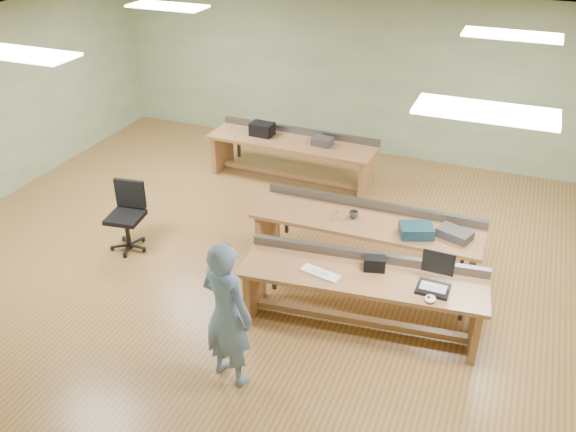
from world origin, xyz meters
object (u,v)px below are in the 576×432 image
(workbench_mid, at_px, (366,232))
(mug, at_px, (354,215))
(person, at_px, (227,314))
(parts_bin_teal, at_px, (416,231))
(laptop_base, at_px, (433,289))
(camera_bag, at_px, (375,263))
(workbench_front, at_px, (362,287))
(workbench_back, at_px, (292,150))
(drinks_can, at_px, (336,216))
(parts_bin_grey, at_px, (455,234))
(task_chair, at_px, (128,225))

(workbench_mid, bearing_deg, mug, -175.51)
(workbench_mid, bearing_deg, person, -107.49)
(parts_bin_teal, bearing_deg, laptop_base, -69.38)
(camera_bag, bearing_deg, parts_bin_teal, 58.22)
(workbench_front, xyz_separation_m, camera_bag, (0.10, 0.12, 0.28))
(workbench_front, relative_size, laptop_base, 8.08)
(workbench_front, xyz_separation_m, person, (-1.06, -1.34, 0.29))
(laptop_base, relative_size, mug, 2.87)
(workbench_mid, xyz_separation_m, person, (-0.77, -2.55, 0.29))
(workbench_back, relative_size, mug, 23.72)
(mug, distance_m, drinks_can, 0.24)
(workbench_front, distance_m, camera_bag, 0.32)
(workbench_front, height_order, workbench_mid, same)
(workbench_mid, xyz_separation_m, parts_bin_grey, (1.13, -0.03, 0.25))
(task_chair, xyz_separation_m, drinks_can, (2.91, 0.60, 0.45))
(parts_bin_grey, bearing_deg, task_chair, -170.78)
(parts_bin_grey, distance_m, mug, 1.32)
(parts_bin_grey, bearing_deg, person, -127.08)
(person, height_order, drinks_can, person)
(task_chair, height_order, parts_bin_teal, task_chair)
(workbench_front, distance_m, task_chair, 3.61)
(laptop_base, relative_size, parts_bin_grey, 0.86)
(task_chair, bearing_deg, person, -43.87)
(workbench_front, xyz_separation_m, parts_bin_grey, (0.85, 1.18, 0.25))
(camera_bag, distance_m, task_chair, 3.71)
(laptop_base, bearing_deg, workbench_front, 179.05)
(person, distance_m, parts_bin_teal, 2.80)
(laptop_base, height_order, parts_bin_teal, parts_bin_teal)
(camera_bag, xyz_separation_m, task_chair, (-3.67, 0.34, -0.47))
(workbench_front, distance_m, drinks_can, 1.28)
(task_chair, bearing_deg, workbench_front, -15.59)
(task_chair, relative_size, parts_bin_teal, 2.42)
(workbench_mid, relative_size, laptop_base, 8.56)
(workbench_front, relative_size, workbench_back, 0.98)
(workbench_mid, relative_size, parts_bin_teal, 7.43)
(person, bearing_deg, laptop_base, -128.76)
(workbench_back, height_order, task_chair, task_chair)
(workbench_front, height_order, parts_bin_grey, parts_bin_grey)
(workbench_mid, relative_size, drinks_can, 24.07)
(parts_bin_teal, distance_m, mug, 0.87)
(drinks_can, bearing_deg, workbench_mid, 22.16)
(workbench_front, xyz_separation_m, task_chair, (-3.57, 0.46, -0.19))
(workbench_mid, height_order, laptop_base, workbench_mid)
(workbench_back, bearing_deg, parts_bin_grey, -34.38)
(workbench_back, bearing_deg, person, -74.88)
(task_chair, bearing_deg, parts_bin_teal, 0.32)
(camera_bag, bearing_deg, parts_bin_grey, 40.34)
(workbench_mid, distance_m, parts_bin_grey, 1.16)
(laptop_base, bearing_deg, mug, 137.10)
(workbench_back, relative_size, laptop_base, 8.25)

